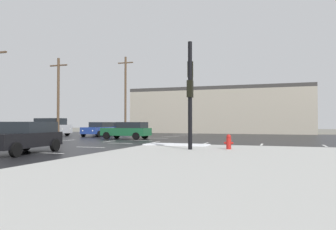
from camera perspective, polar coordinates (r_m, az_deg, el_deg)
The scene contains 15 objects.
ground_plane at distance 25.99m, azimuth -6.45°, elevation -4.77°, with size 120.00×120.00×0.00m, color slate.
road_asphalt at distance 25.99m, azimuth -6.45°, elevation -4.74°, with size 44.00×44.00×0.02m, color black.
sidewalk_corner at distance 11.63m, azimuth 23.63°, elevation -8.60°, with size 18.00×18.00×0.14m, color #B2B2AD.
snow_strip_curbside at distance 20.45m, azimuth 1.53°, elevation -5.23°, with size 4.00×1.60×0.06m, color white.
lane_markings at distance 24.24m, azimuth -5.25°, elevation -4.96°, with size 36.15×36.15×0.01m.
traffic_signal_mast at distance 19.00m, azimuth 3.94°, elevation 6.11°, with size 1.73×6.12×5.72m.
fire_hydrant at distance 17.58m, azimuth 10.67°, elevation -4.65°, with size 0.48×0.26×0.79m.
strip_building_background at distance 48.66m, azimuth 9.16°, elevation 0.75°, with size 25.73×8.00×6.61m.
sedan_green at distance 30.30m, azimuth -7.15°, elevation -2.66°, with size 4.61×2.22×1.58m.
sedan_black at distance 17.73m, azimuth -24.12°, elevation -3.51°, with size 2.36×4.66×1.58m.
sedan_blue at distance 36.77m, azimuth -12.16°, elevation -2.40°, with size 2.22×4.61×1.58m.
suv_silver at distance 39.76m, azimuth -20.07°, elevation -1.93°, with size 4.97×2.55×2.03m.
sedan_navy at distance 42.74m, azimuth -10.33°, elevation -2.26°, with size 4.60×2.18×1.58m.
utility_pole_far at distance 37.58m, azimuth -18.82°, elevation 3.29°, with size 2.20×0.28×8.67m.
utility_pole_distant at distance 43.52m, azimuth -7.52°, elevation 3.74°, with size 2.20×0.28×10.35m.
Camera 1 is at (11.03, -23.49, 1.56)m, focal length 34.50 mm.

